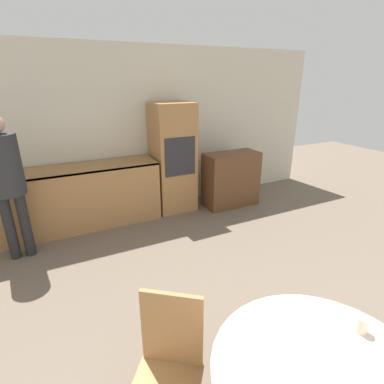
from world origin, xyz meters
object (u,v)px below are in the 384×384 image
at_px(sideboard, 231,179).
at_px(chair_far_left, 169,362).
at_px(cup, 362,325).
at_px(person_standing, 6,174).
at_px(oven_unit, 173,158).

distance_m(sideboard, chair_far_left, 3.70).
bearing_deg(cup, sideboard, 67.93).
bearing_deg(person_standing, chair_far_left, -71.06).
xyz_separation_m(oven_unit, cup, (-0.41, -3.67, -0.07)).
bearing_deg(cup, oven_unit, 83.57).
bearing_deg(sideboard, person_standing, -176.00).
height_order(chair_far_left, cup, chair_far_left).
xyz_separation_m(oven_unit, chair_far_left, (-1.39, -3.18, -0.36)).
distance_m(person_standing, cup, 3.66).
xyz_separation_m(sideboard, person_standing, (-3.25, -0.23, 0.61)).
relative_size(oven_unit, chair_far_left, 1.85).
bearing_deg(oven_unit, chair_far_left, -113.70).
bearing_deg(oven_unit, sideboard, -18.01).
height_order(sideboard, chair_far_left, chair_far_left).
bearing_deg(oven_unit, person_standing, -166.90).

